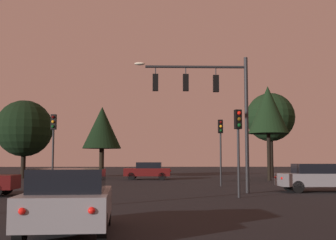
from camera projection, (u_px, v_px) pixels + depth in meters
ground_plane at (141, 186)px, 29.92m from camera, size 168.00×168.00×0.00m
traffic_signal_mast_arm at (212, 97)px, 23.56m from camera, size 6.04×0.38×7.19m
traffic_light_corner_left at (53, 136)px, 26.22m from camera, size 0.32×0.36×4.41m
traffic_light_corner_right at (238, 135)px, 20.54m from camera, size 0.35×0.38×4.05m
traffic_light_median at (221, 139)px, 29.60m from camera, size 0.32×0.36×4.40m
car_nearside_lane at (69, 200)px, 10.39m from camera, size 2.10×4.21×1.52m
car_crossing_right at (320, 177)px, 24.13m from camera, size 4.63×1.99×1.52m
car_far_lane at (148, 171)px, 39.19m from camera, size 4.20×2.12×1.52m
tree_behind_sign at (102, 128)px, 42.39m from camera, size 3.68×3.68×6.80m
tree_left_far at (24, 128)px, 41.97m from camera, size 5.32×5.32×7.36m
tree_center_horizon at (270, 117)px, 44.29m from camera, size 4.82×4.82×8.38m
tree_right_cluster at (268, 110)px, 37.75m from camera, size 3.42×3.42×8.00m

